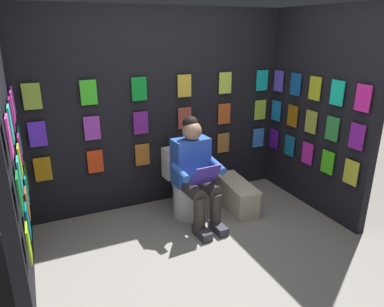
# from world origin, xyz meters

# --- Properties ---
(ground_plane) EXTENTS (30.00, 30.00, 0.00)m
(ground_plane) POSITION_xyz_m (0.00, 0.00, 0.00)
(ground_plane) COLOR gray
(display_wall_back) EXTENTS (3.23, 0.14, 2.31)m
(display_wall_back) POSITION_xyz_m (-0.00, -1.68, 1.15)
(display_wall_back) COLOR black
(display_wall_back) RESTS_ON ground
(display_wall_left) EXTENTS (0.14, 1.63, 2.31)m
(display_wall_left) POSITION_xyz_m (-1.61, -0.81, 1.15)
(display_wall_left) COLOR black
(display_wall_left) RESTS_ON ground
(display_wall_right) EXTENTS (0.14, 1.63, 2.31)m
(display_wall_right) POSITION_xyz_m (1.61, -0.81, 1.15)
(display_wall_right) COLOR black
(display_wall_right) RESTS_ON ground
(toilet) EXTENTS (0.42, 0.56, 0.77)m
(toilet) POSITION_xyz_m (-0.12, -1.21, 0.33)
(toilet) COLOR white
(toilet) RESTS_ON ground
(person_reading) EXTENTS (0.54, 0.70, 1.19)m
(person_reading) POSITION_xyz_m (-0.14, -0.98, 0.60)
(person_reading) COLOR blue
(person_reading) RESTS_ON ground
(comic_longbox_near) EXTENTS (0.33, 0.75, 0.34)m
(comic_longbox_near) POSITION_xyz_m (-0.72, -1.07, 0.17)
(comic_longbox_near) COLOR beige
(comic_longbox_near) RESTS_ON ground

